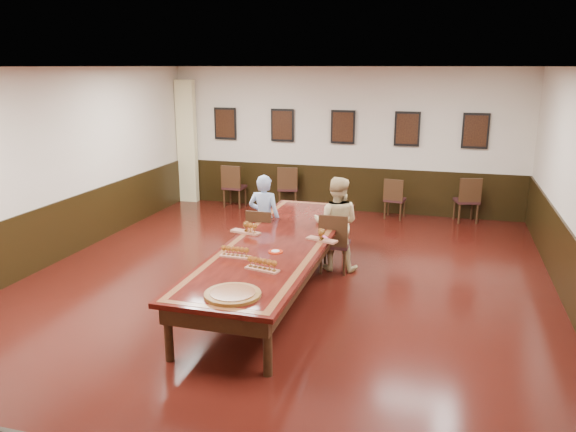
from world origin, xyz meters
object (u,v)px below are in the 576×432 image
(carved_platter, at_px, (233,294))
(chair_man, at_px, (263,235))
(person_man, at_px, (264,218))
(spare_chair_c, at_px, (395,198))
(spare_chair_b, at_px, (288,187))
(spare_chair_d, at_px, (467,199))
(chair_woman, at_px, (335,242))
(person_woman, at_px, (336,224))
(conference_table, at_px, (279,250))
(spare_chair_a, at_px, (235,186))

(carved_platter, bearing_deg, chair_man, 102.67)
(person_man, bearing_deg, spare_chair_c, -118.82)
(spare_chair_b, height_order, spare_chair_d, same)
(spare_chair_b, xyz_separation_m, spare_chair_d, (3.97, -0.16, -0.00))
(chair_woman, distance_m, person_man, 1.29)
(carved_platter, bearing_deg, person_woman, 80.38)
(chair_man, xyz_separation_m, spare_chair_c, (1.86, 3.47, -0.02))
(spare_chair_c, xyz_separation_m, person_woman, (-0.61, -3.46, 0.32))
(person_woman, relative_size, conference_table, 0.31)
(spare_chair_a, bearing_deg, conference_table, 119.07)
(chair_man, relative_size, spare_chair_c, 1.04)
(person_man, bearing_deg, conference_table, 117.28)
(spare_chair_c, bearing_deg, spare_chair_b, 1.57)
(chair_woman, relative_size, spare_chair_c, 1.10)
(person_woman, relative_size, carved_platter, 1.94)
(chair_man, distance_m, spare_chair_d, 4.91)
(spare_chair_c, distance_m, spare_chair_d, 1.49)
(chair_woman, bearing_deg, carved_platter, 78.10)
(person_man, distance_m, carved_platter, 3.34)
(spare_chair_b, xyz_separation_m, carved_platter, (1.34, -6.91, 0.28))
(chair_man, bearing_deg, spare_chair_d, -132.86)
(spare_chair_a, relative_size, person_woman, 0.66)
(chair_man, height_order, spare_chair_a, spare_chair_a)
(chair_woman, distance_m, spare_chair_d, 4.24)
(spare_chair_d, height_order, person_man, person_man)
(chair_man, xyz_separation_m, spare_chair_a, (-1.86, 3.50, 0.04))
(spare_chair_a, bearing_deg, spare_chair_c, -179.61)
(person_woman, height_order, carved_platter, person_woman)
(spare_chair_a, height_order, spare_chair_d, spare_chair_a)
(chair_woman, bearing_deg, spare_chair_b, -65.90)
(spare_chair_b, relative_size, person_woman, 0.64)
(spare_chair_c, distance_m, person_man, 3.86)
(spare_chair_d, xyz_separation_m, conference_table, (-2.73, -4.69, 0.12))
(chair_man, relative_size, person_woman, 0.61)
(spare_chair_a, relative_size, person_man, 0.68)
(spare_chair_a, bearing_deg, person_woman, 132.45)
(spare_chair_c, relative_size, conference_table, 0.18)
(spare_chair_b, distance_m, conference_table, 5.01)
(chair_woman, distance_m, spare_chair_a, 4.75)
(spare_chair_d, bearing_deg, carved_platter, 53.71)
(spare_chair_a, xyz_separation_m, spare_chair_b, (1.23, 0.25, -0.01))
(chair_man, bearing_deg, person_woman, -179.58)
(chair_man, height_order, person_woman, person_woman)
(carved_platter, bearing_deg, spare_chair_c, 80.15)
(spare_chair_a, bearing_deg, chair_man, 118.76)
(spare_chair_a, distance_m, person_man, 3.88)
(spare_chair_d, relative_size, conference_table, 0.20)
(chair_woman, xyz_separation_m, spare_chair_c, (0.61, 3.57, -0.04))
(person_woman, distance_m, conference_table, 1.28)
(chair_woman, relative_size, spare_chair_d, 1.00)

